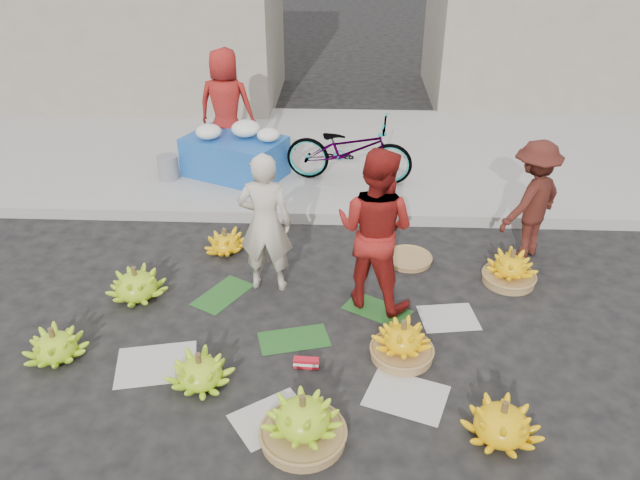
{
  "coord_description": "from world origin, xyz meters",
  "views": [
    {
      "loc": [
        0.34,
        -4.8,
        3.74
      ],
      "look_at": [
        0.12,
        0.47,
        0.7
      ],
      "focal_mm": 35.0,
      "sensor_mm": 36.0,
      "label": 1
    }
  ],
  "objects_px": {
    "banana_bunch_4": "(403,342)",
    "vendor_cream": "(265,223)",
    "banana_bunch_0": "(55,345)",
    "flower_table": "(236,154)",
    "bicycle": "(349,150)"
  },
  "relations": [
    {
      "from": "banana_bunch_0",
      "to": "banana_bunch_4",
      "type": "bearing_deg",
      "value": 2.75
    },
    {
      "from": "bicycle",
      "to": "flower_table",
      "type": "bearing_deg",
      "value": 93.81
    },
    {
      "from": "banana_bunch_0",
      "to": "banana_bunch_4",
      "type": "xyz_separation_m",
      "value": [
        3.11,
        0.15,
        0.02
      ]
    },
    {
      "from": "vendor_cream",
      "to": "flower_table",
      "type": "relative_size",
      "value": 0.98
    },
    {
      "from": "vendor_cream",
      "to": "banana_bunch_0",
      "type": "bearing_deg",
      "value": 37.35
    },
    {
      "from": "flower_table",
      "to": "bicycle",
      "type": "height_order",
      "value": "bicycle"
    },
    {
      "from": "banana_bunch_0",
      "to": "bicycle",
      "type": "height_order",
      "value": "bicycle"
    },
    {
      "from": "banana_bunch_4",
      "to": "flower_table",
      "type": "height_order",
      "value": "flower_table"
    },
    {
      "from": "banana_bunch_4",
      "to": "bicycle",
      "type": "height_order",
      "value": "bicycle"
    },
    {
      "from": "banana_bunch_4",
      "to": "flower_table",
      "type": "distance_m",
      "value": 4.25
    },
    {
      "from": "vendor_cream",
      "to": "flower_table",
      "type": "bearing_deg",
      "value": -71.67
    },
    {
      "from": "banana_bunch_0",
      "to": "banana_bunch_4",
      "type": "relative_size",
      "value": 1.0
    },
    {
      "from": "banana_bunch_4",
      "to": "vendor_cream",
      "type": "height_order",
      "value": "vendor_cream"
    },
    {
      "from": "banana_bunch_4",
      "to": "vendor_cream",
      "type": "bearing_deg",
      "value": 140.89
    },
    {
      "from": "banana_bunch_4",
      "to": "bicycle",
      "type": "distance_m",
      "value": 3.63
    }
  ]
}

